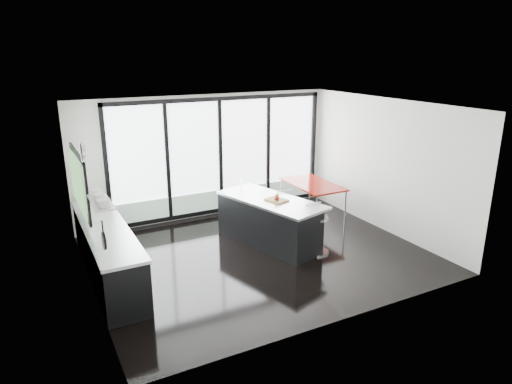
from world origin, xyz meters
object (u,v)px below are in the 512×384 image
island (268,221)px  red_table (312,201)px  bar_stool_far (287,220)px  bar_stool_near (317,234)px

island → red_table: bearing=26.8°
bar_stool_far → red_table: 1.30m
bar_stool_far → red_table: size_ratio=0.48×
bar_stool_far → red_table: (1.09, 0.69, 0.04)m
island → red_table: island is taller
bar_stool_far → island: bearing=-155.6°
bar_stool_near → bar_stool_far: 0.93m
red_table → bar_stool_near: bearing=-121.4°
island → bar_stool_near: island is taller
island → bar_stool_near: (0.62, -0.81, -0.10)m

